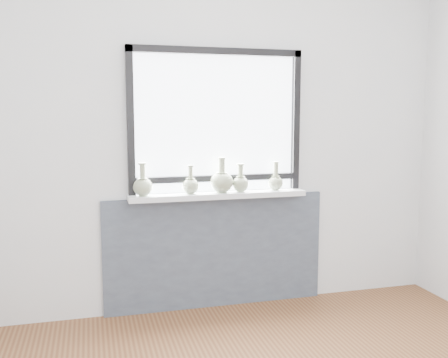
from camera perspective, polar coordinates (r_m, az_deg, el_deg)
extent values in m
cube|color=silver|center=(3.74, -1.04, 4.76)|extent=(3.60, 0.02, 2.60)
cube|color=#4C5668|center=(3.85, -0.90, -8.31)|extent=(1.70, 0.03, 0.86)
cube|color=silver|center=(3.69, -0.65, -1.85)|extent=(1.32, 0.18, 0.04)
cube|color=black|center=(3.58, -10.65, 6.51)|extent=(0.05, 0.06, 1.05)
cube|color=black|center=(3.89, 8.16, 6.63)|extent=(0.05, 0.06, 1.05)
cube|color=black|center=(3.71, -0.87, 14.40)|extent=(1.30, 0.06, 0.05)
cube|color=black|center=(3.72, -0.85, 0.10)|extent=(1.20, 0.05, 0.04)
cube|color=white|center=(3.71, -0.95, 6.28)|extent=(1.20, 0.01, 1.00)
cylinder|color=#9EAB86|center=(3.57, -9.23, -1.86)|extent=(0.06, 0.06, 0.01)
ellipsoid|color=#9EAB86|center=(3.56, -9.25, -0.91)|extent=(0.14, 0.14, 0.13)
cone|color=#9EAB86|center=(3.55, -9.27, -0.13)|extent=(0.08, 0.08, 0.03)
cylinder|color=#9EAB86|center=(3.55, -9.29, 0.74)|extent=(0.04, 0.04, 0.12)
cylinder|color=#9EAB86|center=(3.54, -9.31, 1.75)|extent=(0.06, 0.06, 0.01)
cylinder|color=#9EAB86|center=(3.63, -3.84, -1.64)|extent=(0.06, 0.06, 0.01)
ellipsoid|color=#9EAB86|center=(3.62, -3.85, -0.82)|extent=(0.12, 0.12, 0.11)
cone|color=#9EAB86|center=(3.61, -3.85, -0.14)|extent=(0.07, 0.07, 0.03)
cylinder|color=#9EAB86|center=(3.61, -3.86, 0.61)|extent=(0.04, 0.04, 0.10)
cylinder|color=#9EAB86|center=(3.60, -3.87, 1.50)|extent=(0.05, 0.05, 0.01)
cylinder|color=#9EAB86|center=(3.68, -0.26, -1.50)|extent=(0.08, 0.08, 0.01)
ellipsoid|color=#9EAB86|center=(3.66, -0.26, -0.36)|extent=(0.17, 0.17, 0.15)
cone|color=#9EAB86|center=(3.66, -0.26, 0.54)|extent=(0.09, 0.09, 0.03)
cylinder|color=#9EAB86|center=(3.65, -0.26, 1.40)|extent=(0.05, 0.05, 0.12)
cylinder|color=#9EAB86|center=(3.64, -0.26, 2.40)|extent=(0.06, 0.06, 0.01)
cylinder|color=#9EAB86|center=(3.72, 1.90, -1.40)|extent=(0.06, 0.06, 0.01)
ellipsoid|color=#9EAB86|center=(3.71, 1.90, -0.59)|extent=(0.12, 0.12, 0.11)
cone|color=#9EAB86|center=(3.70, 1.90, 0.08)|extent=(0.07, 0.07, 0.03)
cylinder|color=#9EAB86|center=(3.70, 1.90, 0.81)|extent=(0.04, 0.04, 0.10)
cylinder|color=#9EAB86|center=(3.69, 1.91, 1.68)|extent=(0.06, 0.06, 0.01)
cylinder|color=#9EAB86|center=(3.82, 5.91, -1.20)|extent=(0.05, 0.05, 0.01)
ellipsoid|color=#9EAB86|center=(3.81, 5.92, -0.47)|extent=(0.11, 0.11, 0.11)
cone|color=#9EAB86|center=(3.81, 5.93, 0.14)|extent=(0.06, 0.06, 0.03)
cylinder|color=#9EAB86|center=(3.80, 5.94, 0.95)|extent=(0.04, 0.04, 0.12)
cylinder|color=#9EAB86|center=(3.79, 5.95, 1.89)|extent=(0.05, 0.05, 0.01)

